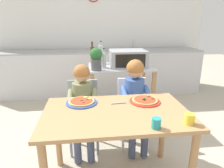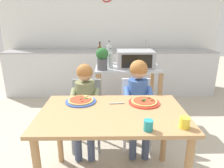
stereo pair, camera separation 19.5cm
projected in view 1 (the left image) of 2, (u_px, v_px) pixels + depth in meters
The scene contains 19 objects.
ground_plane at pixel (105, 124), 3.04m from camera, with size 11.61×11.61×0.00m, color #B7AD99.
back_wall_tiled at pixel (97, 27), 4.34m from camera, with size 4.65×0.14×2.70m.
kitchen_counter at pixel (99, 72), 4.22m from camera, with size 4.19×0.60×1.10m.
kitchen_island_cart at pixel (120, 85), 2.98m from camera, with size 0.91×0.61×0.86m.
toaster_oven at pixel (128, 58), 2.84m from camera, with size 0.50×0.39×0.23m.
bottle_dark_olive_oil at pixel (104, 60), 2.74m from camera, with size 0.06×0.06×0.27m.
bottle_brown_beer at pixel (101, 54), 3.03m from camera, with size 0.08×0.08×0.34m.
bottle_clear_vinegar at pixel (92, 56), 2.87m from camera, with size 0.05×0.05×0.34m.
potted_herb_plant at pixel (96, 58), 2.61m from camera, with size 0.16×0.16×0.29m.
dining_table at pixel (116, 124), 1.75m from camera, with size 1.24×0.77×0.75m.
dining_chair_left at pixel (83, 110), 2.38m from camera, with size 0.36×0.36×0.81m.
dining_chair_right at pixel (133, 107), 2.46m from camera, with size 0.36×0.36×0.81m.
child_in_olive_shirt at pixel (83, 100), 2.21m from camera, with size 0.32×0.42×1.02m.
child_in_blue_striped_shirt at pixel (135, 94), 2.29m from camera, with size 0.32×0.42×1.06m.
pizza_plate_blue_rimmed at pixel (82, 102), 1.88m from camera, with size 0.29×0.29×0.03m.
pizza_plate_red_rimmed at pixel (145, 101), 1.91m from camera, with size 0.29×0.29×0.03m.
drinking_cup_yellow at pixel (190, 119), 1.50m from camera, with size 0.08×0.08×0.08m, color yellow.
drinking_cup_teal at pixel (156, 123), 1.44m from camera, with size 0.07×0.07×0.08m, color teal.
serving_spoon at pixel (118, 103), 1.87m from camera, with size 0.01×0.01×0.14m, color #B7BABF.
Camera 1 is at (-0.22, -1.55, 1.49)m, focal length 32.42 mm.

